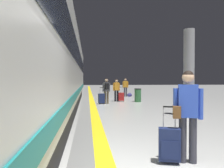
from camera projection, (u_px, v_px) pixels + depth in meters
safety_line_strip at (93, 107)px, 12.90m from camera, size 0.36×80.00×0.01m
tactile_edge_band at (87, 107)px, 12.86m from camera, size 0.66×80.00×0.01m
high_speed_train at (39, 54)px, 8.87m from camera, size 2.94×27.73×4.97m
traveller_foreground at (187, 110)px, 4.24m from camera, size 0.56×0.34×1.68m
rolling_suitcase_foreground at (169, 144)px, 4.20m from camera, size 0.42×0.32×1.03m
passenger_near at (116, 88)px, 16.09m from camera, size 0.48×0.21×1.55m
suitcase_near at (121, 97)px, 16.02m from camera, size 0.40×0.26×1.00m
passenger_mid at (106, 89)px, 14.51m from camera, size 0.49×0.36×1.59m
suitcase_mid at (101, 98)px, 14.38m from camera, size 0.41×0.28×1.04m
passenger_far at (125, 86)px, 20.74m from camera, size 0.48×0.30×1.64m
duffel_bag_far at (130, 95)px, 20.49m from camera, size 0.44×0.26×0.36m
platform_pillar at (189, 74)px, 9.66m from camera, size 0.56×0.56×3.60m
waste_bin at (138, 95)px, 15.72m from camera, size 0.46×0.46×0.91m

